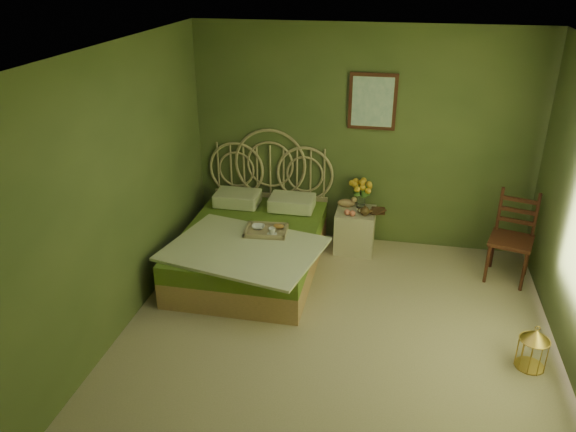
% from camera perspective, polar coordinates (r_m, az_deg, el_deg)
% --- Properties ---
extents(floor, '(4.50, 4.50, 0.00)m').
position_cam_1_polar(floor, '(5.25, 4.63, -13.27)').
color(floor, tan).
rests_on(floor, ground).
extents(ceiling, '(4.50, 4.50, 0.00)m').
position_cam_1_polar(ceiling, '(4.18, 5.89, 15.98)').
color(ceiling, silver).
rests_on(ceiling, wall_back).
extents(wall_back, '(4.00, 0.00, 4.00)m').
position_cam_1_polar(wall_back, '(6.67, 7.51, 7.77)').
color(wall_back, '#5A6535').
rests_on(wall_back, floor).
extents(wall_left, '(0.00, 4.50, 4.50)m').
position_cam_1_polar(wall_left, '(5.15, -17.48, 1.58)').
color(wall_left, '#5A6535').
rests_on(wall_left, floor).
extents(wall_art, '(0.54, 0.04, 0.64)m').
position_cam_1_polar(wall_art, '(6.52, 8.59, 11.42)').
color(wall_art, '#34170E').
rests_on(wall_art, wall_back).
extents(bed, '(1.72, 2.18, 1.35)m').
position_cam_1_polar(bed, '(6.34, -3.66, -2.81)').
color(bed, tan).
rests_on(bed, floor).
extents(nightstand, '(0.46, 0.47, 0.93)m').
position_cam_1_polar(nightstand, '(6.76, 6.91, -0.68)').
color(nightstand, beige).
rests_on(nightstand, floor).
extents(chair, '(0.54, 0.54, 0.98)m').
position_cam_1_polar(chair, '(6.52, 21.74, -1.40)').
color(chair, '#34170E').
rests_on(chair, floor).
extents(birdcage, '(0.25, 0.25, 0.38)m').
position_cam_1_polar(birdcage, '(5.36, 23.62, -12.27)').
color(birdcage, '#B98D3B').
rests_on(birdcage, floor).
extents(book_lower, '(0.17, 0.22, 0.02)m').
position_cam_1_polar(book_lower, '(6.68, 8.47, 0.54)').
color(book_lower, '#381E0F').
rests_on(book_lower, nightstand).
extents(book_upper, '(0.24, 0.25, 0.02)m').
position_cam_1_polar(book_upper, '(6.67, 8.48, 0.70)').
color(book_upper, '#472819').
rests_on(book_upper, nightstand).
extents(cereal_bowl, '(0.16, 0.16, 0.03)m').
position_cam_1_polar(cereal_bowl, '(6.16, -3.04, -1.13)').
color(cereal_bowl, white).
rests_on(cereal_bowl, bed).
extents(coffee_cup, '(0.09, 0.09, 0.08)m').
position_cam_1_polar(coffee_cup, '(6.02, -1.64, -1.56)').
color(coffee_cup, white).
rests_on(coffee_cup, bed).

